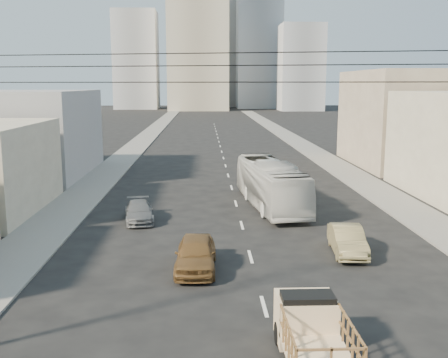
{
  "coord_description": "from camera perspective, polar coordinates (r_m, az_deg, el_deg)",
  "views": [
    {
      "loc": [
        -2.31,
        -11.18,
        8.54
      ],
      "look_at": [
        -1.23,
        16.72,
        3.5
      ],
      "focal_mm": 42.0,
      "sensor_mm": 36.0,
      "label": 1
    }
  ],
  "objects": [
    {
      "name": "sidewalk_left",
      "position": [
        82.16,
        -8.83,
        4.19
      ],
      "size": [
        3.5,
        180.0,
        0.12
      ],
      "primitive_type": "cube",
      "color": "slate",
      "rests_on": "ground"
    },
    {
      "name": "sidewalk_right",
      "position": [
        82.82,
        7.58,
        4.27
      ],
      "size": [
        3.5,
        180.0,
        0.12
      ],
      "primitive_type": "cube",
      "color": "slate",
      "rests_on": "ground"
    },
    {
      "name": "lane_dashes",
      "position": [
        64.78,
        -0.16,
        2.66
      ],
      "size": [
        0.15,
        104.0,
        0.01
      ],
      "color": "silver",
      "rests_on": "ground"
    },
    {
      "name": "flatbed_pickup",
      "position": [
        17.01,
        9.61,
        -15.87
      ],
      "size": [
        1.95,
        4.41,
        1.9
      ],
      "color": "beige",
      "rests_on": "ground"
    },
    {
      "name": "city_bus",
      "position": [
        37.08,
        5.12,
        -0.55
      ],
      "size": [
        4.08,
        11.91,
        3.25
      ],
      "primitive_type": "imported",
      "rotation": [
        0.0,
        0.0,
        0.12
      ],
      "color": "beige",
      "rests_on": "ground"
    },
    {
      "name": "sedan_brown",
      "position": [
        24.64,
        -3.09,
        -8.13
      ],
      "size": [
        1.99,
        4.66,
        1.57
      ],
      "primitive_type": "imported",
      "rotation": [
        0.0,
        0.0,
        -0.03
      ],
      "color": "brown",
      "rests_on": "ground"
    },
    {
      "name": "sedan_tan",
      "position": [
        27.67,
        13.28,
        -6.49
      ],
      "size": [
        1.87,
        4.4,
        1.41
      ],
      "primitive_type": "imported",
      "rotation": [
        0.0,
        0.0,
        -0.09
      ],
      "color": "#8D7F52",
      "rests_on": "ground"
    },
    {
      "name": "sedan_grey",
      "position": [
        33.67,
        -9.23,
        -3.52
      ],
      "size": [
        2.35,
        4.44,
        1.23
      ],
      "primitive_type": "imported",
      "rotation": [
        0.0,
        0.0,
        0.15
      ],
      "color": "slate",
      "rests_on": "ground"
    },
    {
      "name": "overhead_wires",
      "position": [
        12.89,
        8.3,
        12.03
      ],
      "size": [
        23.01,
        5.02,
        0.72
      ],
      "color": "black",
      "rests_on": "ground"
    },
    {
      "name": "bldg_right_far",
      "position": [
        59.62,
        19.88,
        6.23
      ],
      "size": [
        12.0,
        16.0,
        10.0
      ],
      "primitive_type": "cube",
      "color": "gray",
      "rests_on": "ground"
    },
    {
      "name": "bldg_left_far",
      "position": [
        53.23,
        -21.13,
        4.66
      ],
      "size": [
        12.0,
        16.0,
        8.0
      ],
      "primitive_type": "cube",
      "color": "#949496",
      "rests_on": "ground"
    },
    {
      "name": "high_rise_tower",
      "position": [
        182.45,
        -2.87,
        16.98
      ],
      "size": [
        20.0,
        20.0,
        60.0
      ],
      "primitive_type": "cube",
      "color": "tan",
      "rests_on": "ground"
    },
    {
      "name": "midrise_ne",
      "position": [
        197.56,
        3.78,
        13.54
      ],
      "size": [
        16.0,
        16.0,
        40.0
      ],
      "primitive_type": "cube",
      "color": "#93969B",
      "rests_on": "ground"
    },
    {
      "name": "midrise_nw",
      "position": [
        192.82,
        -9.51,
        12.61
      ],
      "size": [
        15.0,
        15.0,
        34.0
      ],
      "primitive_type": "cube",
      "color": "#93969B",
      "rests_on": "ground"
    },
    {
      "name": "midrise_back",
      "position": [
        211.77,
        0.03,
        13.88
      ],
      "size": [
        18.0,
        18.0,
        44.0
      ],
      "primitive_type": "cube",
      "color": "#949496",
      "rests_on": "ground"
    },
    {
      "name": "midrise_east",
      "position": [
        179.2,
        8.34,
        11.87
      ],
      "size": [
        14.0,
        14.0,
        28.0
      ],
      "primitive_type": "cube",
      "color": "#93969B",
      "rests_on": "ground"
    }
  ]
}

